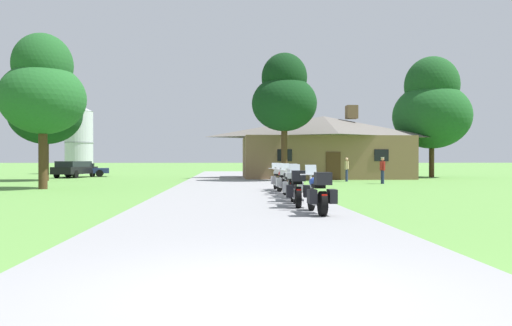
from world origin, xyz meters
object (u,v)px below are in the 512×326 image
object	(u,v)px
parked_navy_sedan_far_left	(84,170)
tree_by_lodge_front	(284,96)
bystander_red_shirt_beside_signpost	(382,169)
tree_left_far	(45,106)
tree_left_near	(43,89)
tree_right_of_lodge	(432,107)
metal_silo_distant	(79,139)
motorcycle_blue_second_in_row	(297,189)
motorcycle_blue_third_in_row	(293,185)
motorcycle_black_fourth_in_row	(289,182)
motorcycle_red_fifth_in_row	(283,181)
motorcycle_blue_nearest_to_camera	(319,193)
parked_black_suv_far_left	(75,168)
bystander_tan_shirt_near_lodge	(347,168)
motorcycle_silver_farthest_in_row	(278,179)

from	to	relation	value
parked_navy_sedan_far_left	tree_by_lodge_front	bearing A→B (deg)	-134.22
bystander_red_shirt_beside_signpost	tree_left_far	xyz separation A→B (m)	(-22.87, 5.95, 4.49)
tree_left_near	tree_right_of_lodge	bearing A→B (deg)	30.31
tree_left_far	metal_silo_distant	distance (m)	18.61
motorcycle_blue_second_in_row	motorcycle_blue_third_in_row	bearing A→B (deg)	89.91
motorcycle_blue_second_in_row	motorcycle_black_fourth_in_row	xyz separation A→B (m)	(0.25, 4.00, 0.01)
motorcycle_blue_third_in_row	tree_left_near	size ratio (longest dim) A/B	0.26
motorcycle_red_fifth_in_row	metal_silo_distant	size ratio (longest dim) A/B	0.28
tree_left_far	tree_left_near	world-z (taller)	tree_left_far
motorcycle_blue_nearest_to_camera	metal_silo_distant	bearing A→B (deg)	112.26
tree_left_near	parked_navy_sedan_far_left	distance (m)	19.62
motorcycle_blue_second_in_row	motorcycle_black_fourth_in_row	size ratio (longest dim) A/B	1.00
bystander_red_shirt_beside_signpost	parked_black_suv_far_left	distance (m)	25.98
bystander_red_shirt_beside_signpost	tree_left_near	xyz separation A→B (m)	(-19.26, -4.49, 4.22)
tree_by_lodge_front	metal_silo_distant	distance (m)	28.62
motorcycle_red_fifth_in_row	motorcycle_blue_second_in_row	bearing A→B (deg)	-94.64
metal_silo_distant	bystander_tan_shirt_near_lodge	bearing A→B (deg)	-40.50
motorcycle_silver_farthest_in_row	tree_right_of_lodge	xyz separation A→B (m)	(15.46, 18.79, 5.53)
parked_navy_sedan_far_left	metal_silo_distant	bearing A→B (deg)	6.15
motorcycle_blue_nearest_to_camera	bystander_tan_shirt_near_lodge	size ratio (longest dim) A/B	1.25
bystander_tan_shirt_near_lodge	motorcycle_blue_nearest_to_camera	bearing A→B (deg)	-171.70
motorcycle_blue_third_in_row	motorcycle_red_fifth_in_row	size ratio (longest dim) A/B	1.00
tree_by_lodge_front	tree_right_of_lodge	distance (m)	15.70
motorcycle_blue_second_in_row	tree_left_far	xyz separation A→B (m)	(-15.25, 21.31, 4.83)
motorcycle_black_fourth_in_row	parked_black_suv_far_left	bearing A→B (deg)	120.76
motorcycle_blue_nearest_to_camera	tree_left_far	size ratio (longest dim) A/B	0.24
motorcycle_red_fifth_in_row	motorcycle_blue_nearest_to_camera	bearing A→B (deg)	-92.22
parked_black_suv_far_left	tree_by_lodge_front	bearing A→B (deg)	-13.75
tree_right_of_lodge	motorcycle_blue_nearest_to_camera	bearing A→B (deg)	-118.02
motorcycle_blue_third_in_row	parked_navy_sedan_far_left	size ratio (longest dim) A/B	0.46
motorcycle_red_fifth_in_row	tree_by_lodge_front	xyz separation A→B (m)	(1.61, 13.30, 5.40)
tree_left_near	parked_black_suv_far_left	world-z (taller)	tree_left_near
bystander_tan_shirt_near_lodge	tree_left_near	xyz separation A→B (m)	(-17.80, -7.86, 4.23)
tree_left_near	parked_black_suv_far_left	bearing A→B (deg)	101.77
tree_right_of_lodge	metal_silo_distant	distance (m)	36.34
motorcycle_blue_nearest_to_camera	motorcycle_silver_farthest_in_row	world-z (taller)	same
motorcycle_blue_third_in_row	tree_left_far	xyz separation A→B (m)	(-15.41, 19.17, 4.83)
tree_left_near	parked_navy_sedan_far_left	bearing A→B (deg)	99.81
motorcycle_red_fifth_in_row	motorcycle_silver_farthest_in_row	bearing A→B (deg)	88.77
tree_left_far	parked_navy_sedan_far_left	xyz separation A→B (m)	(0.36, 8.37, -4.79)
motorcycle_blue_nearest_to_camera	motorcycle_black_fourth_in_row	world-z (taller)	same
motorcycle_red_fifth_in_row	tree_right_of_lodge	bearing A→B (deg)	51.28
motorcycle_blue_nearest_to_camera	tree_right_of_lodge	size ratio (longest dim) A/B	0.20
bystander_red_shirt_beside_signpost	bystander_tan_shirt_near_lodge	bearing A→B (deg)	-160.69
tree_left_near	parked_black_suv_far_left	distance (m)	17.88
tree_by_lodge_front	parked_navy_sedan_far_left	bearing A→B (deg)	148.42
tree_left_near	parked_navy_sedan_far_left	size ratio (longest dim) A/B	1.78
tree_right_of_lodge	tree_by_lodge_front	bearing A→B (deg)	-151.61
motorcycle_blue_nearest_to_camera	metal_silo_distant	size ratio (longest dim) A/B	0.28
motorcycle_blue_second_in_row	tree_left_far	world-z (taller)	tree_left_far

